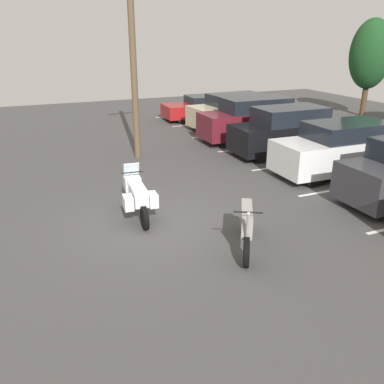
{
  "coord_description": "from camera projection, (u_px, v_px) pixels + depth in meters",
  "views": [
    {
      "loc": [
        9.69,
        -2.95,
        4.73
      ],
      "look_at": [
        0.08,
        1.15,
        0.73
      ],
      "focal_mm": 38.72,
      "sensor_mm": 36.0,
      "label": 1
    }
  ],
  "objects": [
    {
      "name": "car_champagne",
      "position": [
        232.0,
        111.0,
        21.89
      ],
      "size": [
        2.19,
        4.46,
        1.8
      ],
      "color": "#C1B289",
      "rests_on": "ground"
    },
    {
      "name": "motorcycle_touring",
      "position": [
        137.0,
        195.0,
        11.3
      ],
      "size": [
        2.27,
        0.92,
        1.33
      ],
      "color": "black",
      "rests_on": "ground"
    },
    {
      "name": "car_maroon",
      "position": [
        250.0,
        119.0,
        19.34
      ],
      "size": [
        1.91,
        4.62,
        1.99
      ],
      "color": "maroon",
      "rests_on": "ground"
    },
    {
      "name": "ground",
      "position": [
        151.0,
        224.0,
        11.12
      ],
      "size": [
        44.0,
        44.0,
        0.1
      ],
      "primitive_type": "cube",
      "color": "#423F3F"
    },
    {
      "name": "motorcycle_second",
      "position": [
        246.0,
        225.0,
        9.57
      ],
      "size": [
        2.09,
        1.24,
        1.31
      ],
      "color": "black",
      "rests_on": "ground"
    },
    {
      "name": "car_red",
      "position": [
        204.0,
        108.0,
        24.34
      ],
      "size": [
        2.1,
        4.73,
        1.37
      ],
      "color": "maroon",
      "rests_on": "ground"
    },
    {
      "name": "car_white",
      "position": [
        339.0,
        148.0,
        14.68
      ],
      "size": [
        1.95,
        4.57,
        1.85
      ],
      "color": "white",
      "rests_on": "ground"
    },
    {
      "name": "car_black",
      "position": [
        284.0,
        131.0,
        17.15
      ],
      "size": [
        1.87,
        4.32,
        1.94
      ],
      "color": "black",
      "rests_on": "ground"
    },
    {
      "name": "parking_stripes",
      "position": [
        329.0,
        174.0,
        14.95
      ],
      "size": [
        25.46,
        4.73,
        0.01
      ],
      "color": "silver",
      "rests_on": "ground"
    },
    {
      "name": "tree_right",
      "position": [
        371.0,
        54.0,
        24.23
      ],
      "size": [
        2.41,
        2.41,
        5.62
      ],
      "color": "#4C3823",
      "rests_on": "ground"
    },
    {
      "name": "utility_pole",
      "position": [
        133.0,
        51.0,
        15.51
      ],
      "size": [
        0.29,
        1.8,
        7.92
      ],
      "color": "brown",
      "rests_on": "ground"
    }
  ]
}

